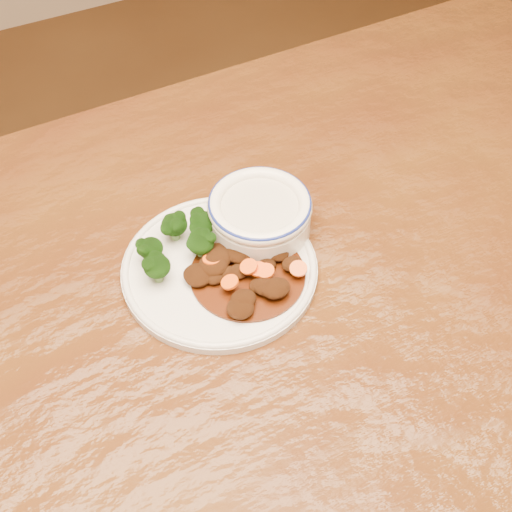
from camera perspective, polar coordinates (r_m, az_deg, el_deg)
name	(u,v)px	position (r m, az deg, el deg)	size (l,w,h in m)	color
dining_table	(233,361)	(0.89, -1.87, -8.41)	(1.52, 0.93, 0.75)	#4F2D0E
dinner_plate	(220,268)	(0.86, -2.93, -0.98)	(0.24, 0.24, 0.01)	silver
broccoli_florets	(179,241)	(0.86, -6.21, 1.22)	(0.11, 0.09, 0.04)	#5D8444
mince_stew	(241,271)	(0.84, -1.18, -1.19)	(0.14, 0.14, 0.03)	#411A07
dip_bowl	(260,215)	(0.89, 0.30, 3.31)	(0.13, 0.13, 0.06)	white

